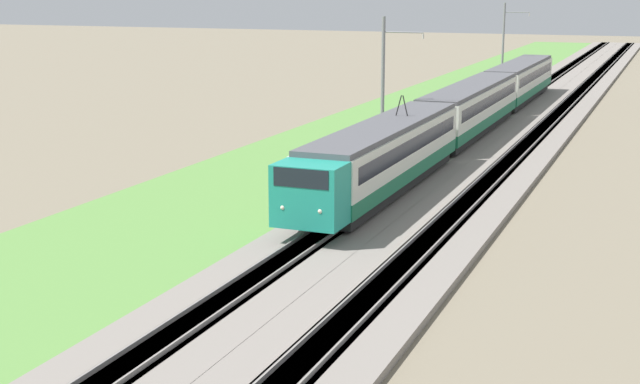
{
  "coord_description": "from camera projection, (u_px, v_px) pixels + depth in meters",
  "views": [
    {
      "loc": [
        -6.57,
        -13.3,
        10.33
      ],
      "look_at": [
        26.47,
        0.0,
        2.13
      ],
      "focal_mm": 50.0,
      "sensor_mm": 36.0,
      "label": 1
    }
  ],
  "objects": [
    {
      "name": "catenary_mast_mid",
      "position": [
        384.0,
        88.0,
        52.87
      ],
      "size": [
        0.22,
        2.56,
        8.69
      ],
      "color": "slate",
      "rests_on": "ground"
    },
    {
      "name": "ballast_adjacent",
      "position": [
        522.0,
        151.0,
        56.67
      ],
      "size": [
        240.0,
        4.4,
        0.3
      ],
      "color": "gray",
      "rests_on": "ground"
    },
    {
      "name": "ballast_main",
      "position": [
        454.0,
        147.0,
        58.27
      ],
      "size": [
        240.0,
        4.4,
        0.3
      ],
      "color": "gray",
      "rests_on": "ground"
    },
    {
      "name": "passenger_train",
      "position": [
        471.0,
        106.0,
        62.2
      ],
      "size": [
        60.35,
        2.92,
        4.86
      ],
      "rotation": [
        0.0,
        0.0,
        3.14
      ],
      "color": "teal",
      "rests_on": "ground"
    },
    {
      "name": "catenary_mast_far",
      "position": [
        503.0,
        47.0,
        87.35
      ],
      "size": [
        0.22,
        2.56,
        8.89
      ],
      "color": "slate",
      "rests_on": "ground"
    },
    {
      "name": "grass_verge",
      "position": [
        364.0,
        142.0,
        60.55
      ],
      "size": [
        240.0,
        13.51,
        0.12
      ],
      "color": "#5B8E42",
      "rests_on": "ground"
    },
    {
      "name": "track_main",
      "position": [
        454.0,
        147.0,
        58.27
      ],
      "size": [
        240.0,
        1.57,
        0.45
      ],
      "color": "#4C4238",
      "rests_on": "ground"
    },
    {
      "name": "track_adjacent",
      "position": [
        522.0,
        151.0,
        56.67
      ],
      "size": [
        240.0,
        1.57,
        0.45
      ],
      "color": "#4C4238",
      "rests_on": "ground"
    }
  ]
}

